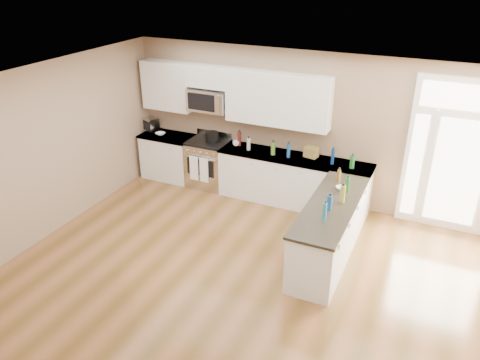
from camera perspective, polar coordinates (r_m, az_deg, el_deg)
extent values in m
plane|color=brown|center=(6.16, -4.09, -18.12)|extent=(8.00, 8.00, 0.00)
plane|color=#8D7359|center=(8.64, 8.43, 6.17)|extent=(7.00, 0.00, 7.00)
plane|color=white|center=(4.67, -5.17, 7.43)|extent=(8.00, 8.00, 0.00)
cube|color=silver|center=(9.86, -8.62, 2.76)|extent=(1.06, 0.62, 0.90)
cube|color=black|center=(10.02, -8.47, 0.66)|extent=(1.02, 0.52, 0.10)
cube|color=black|center=(9.69, -8.80, 5.32)|extent=(1.10, 0.66, 0.04)
cube|color=silver|center=(8.77, 6.47, -0.14)|extent=(2.81, 0.62, 0.90)
cube|color=black|center=(8.95, 6.35, -2.44)|extent=(2.77, 0.52, 0.10)
cube|color=black|center=(8.58, 6.63, 2.69)|extent=(2.85, 0.66, 0.04)
cube|color=silver|center=(7.29, 10.82, -6.24)|extent=(0.65, 2.28, 0.90)
cube|color=black|center=(7.51, 10.57, -8.82)|extent=(0.61, 2.18, 0.10)
cube|color=black|center=(7.06, 11.13, -3.00)|extent=(0.69, 2.32, 0.04)
cube|color=silver|center=(9.51, -8.78, 11.29)|extent=(1.04, 0.33, 0.95)
cube|color=silver|center=(8.50, 4.61, 9.76)|extent=(1.94, 0.33, 0.95)
cube|color=silver|center=(8.98, -3.79, 12.48)|extent=(0.82, 0.33, 0.40)
cube|color=silver|center=(9.06, -3.82, 9.72)|extent=(0.78, 0.40, 0.42)
cube|color=black|center=(8.92, -4.80, 9.42)|extent=(0.56, 0.01, 0.32)
cube|color=white|center=(8.35, 25.25, 2.45)|extent=(1.70, 0.08, 2.60)
cube|color=white|center=(8.39, 24.92, 0.76)|extent=(0.78, 0.02, 1.80)
cube|color=white|center=(8.40, 20.49, 1.59)|extent=(0.22, 0.02, 1.80)
cube|color=white|center=(8.00, 26.59, 8.89)|extent=(1.50, 0.02, 0.40)
cube|color=silver|center=(9.41, -3.89, 1.92)|extent=(0.78, 0.64, 0.92)
cube|color=black|center=(9.23, -3.98, 4.62)|extent=(0.78, 0.60, 0.03)
cube|color=silver|center=(9.45, -3.13, 5.64)|extent=(0.78, 0.04, 0.14)
cube|color=black|center=(9.13, -4.87, 1.51)|extent=(0.58, 0.01, 0.34)
cylinder|color=silver|center=(9.02, -5.00, 2.73)|extent=(0.70, 0.02, 0.02)
cube|color=white|center=(9.17, -5.62, 1.45)|extent=(0.18, 0.02, 0.50)
cube|color=white|center=(9.07, -4.42, 1.21)|extent=(0.18, 0.02, 0.50)
cylinder|color=black|center=(9.20, -3.41, 5.34)|extent=(0.30, 0.30, 0.20)
cube|color=silver|center=(9.98, -10.85, 6.72)|extent=(0.38, 0.34, 0.27)
cube|color=olive|center=(8.58, 8.68, 3.41)|extent=(0.26, 0.21, 0.19)
imported|color=white|center=(9.71, -9.69, 5.58)|extent=(0.22, 0.22, 0.05)
imported|color=white|center=(7.49, 12.17, -0.95)|extent=(0.17, 0.17, 0.05)
imported|color=white|center=(9.01, -0.49, 4.50)|extent=(0.17, 0.17, 0.10)
cylinder|color=#19591E|center=(8.25, 13.52, 2.15)|extent=(0.08, 0.08, 0.22)
cylinder|color=navy|center=(6.83, 10.85, -2.72)|extent=(0.08, 0.08, 0.23)
cylinder|color=brown|center=(7.69, 11.95, 0.48)|extent=(0.06, 0.06, 0.22)
cylinder|color=olive|center=(7.06, 12.40, -1.68)|extent=(0.08, 0.08, 0.27)
cylinder|color=#26727F|center=(6.52, 10.27, -3.90)|extent=(0.06, 0.06, 0.28)
cylinder|color=#591919|center=(8.98, -0.07, 5.05)|extent=(0.07, 0.07, 0.28)
cylinder|color=#B2B2B7|center=(8.79, 1.05, 4.39)|extent=(0.07, 0.07, 0.23)
cylinder|color=navy|center=(8.33, 11.23, 2.82)|extent=(0.06, 0.06, 0.28)
cylinder|color=#3F7226|center=(8.59, 4.05, 3.85)|extent=(0.08, 0.08, 0.24)
cylinder|color=#19591E|center=(7.38, 12.97, -0.62)|extent=(0.07, 0.07, 0.24)
cylinder|color=navy|center=(8.49, 5.94, 3.59)|extent=(0.07, 0.07, 0.26)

